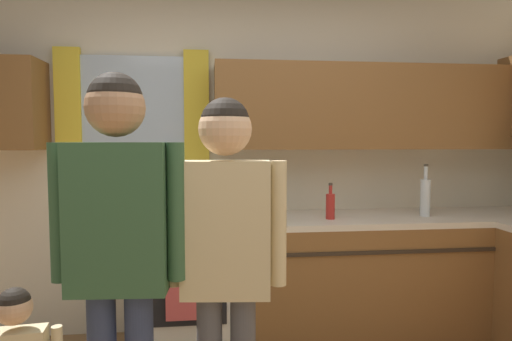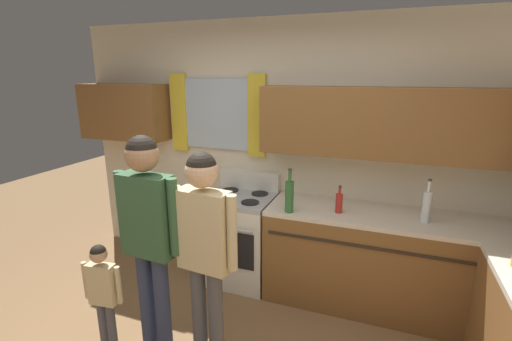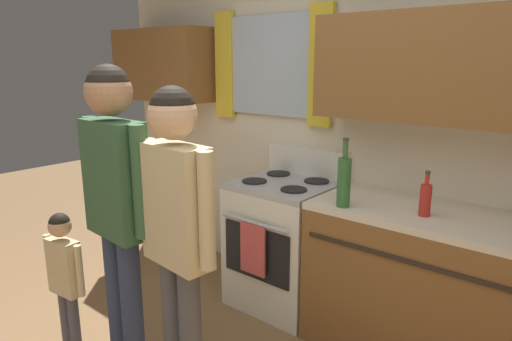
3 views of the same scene
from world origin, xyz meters
name	(u,v)px [view 2 (image 2 of 3)]	position (x,y,z in m)	size (l,w,h in m)	color
back_wall_unit	(290,141)	(0.07, 1.83, 1.44)	(4.60, 0.42, 2.60)	beige
kitchen_counter_run	(441,295)	(1.47, 1.16, 0.45)	(2.30, 2.02, 0.90)	brown
stove_oven	(240,236)	(-0.35, 1.54, 0.47)	(0.65, 0.67, 1.10)	silver
bottle_wine_green	(289,196)	(0.22, 1.31, 1.05)	(0.08, 0.08, 0.39)	#2D6633
bottle_sauce_red	(339,202)	(0.63, 1.45, 0.99)	(0.06, 0.06, 0.25)	red
bottle_tall_clear	(427,206)	(1.33, 1.49, 1.04)	(0.07, 0.07, 0.37)	silver
adult_holding_child	(148,224)	(-0.54, 0.35, 1.07)	(0.52, 0.23, 1.69)	#2D3856
adult_in_plaid	(204,238)	(-0.12, 0.38, 1.01)	(0.50, 0.22, 1.60)	#4C4C51
small_child	(103,288)	(-0.87, 0.20, 0.57)	(0.31, 0.12, 0.91)	#4C4C56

